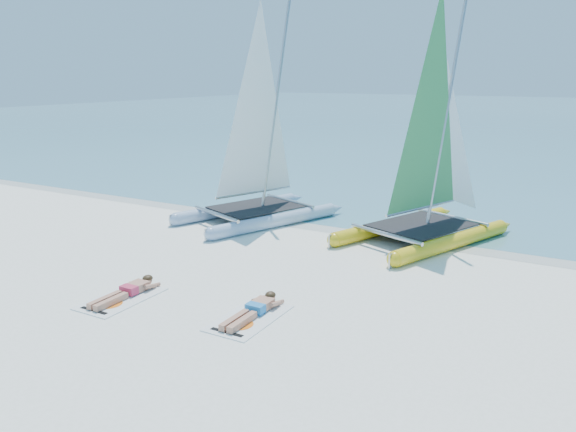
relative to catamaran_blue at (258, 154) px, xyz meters
name	(u,v)px	position (x,y,z in m)	size (l,w,h in m)	color
ground	(284,293)	(3.88, -5.10, -2.16)	(140.00, 140.00, 0.00)	white
sea	(552,115)	(3.88, 57.90, -2.15)	(140.00, 115.00, 0.01)	#73B1BF
wet_sand_strip	(375,233)	(3.88, 0.40, -2.15)	(140.00, 1.40, 0.01)	beige
catamaran_blue	(258,154)	(0.00, 0.00, 0.00)	(4.29, 5.86, 7.23)	#A9BDDF
catamaran_yellow	(437,159)	(5.51, 0.83, 0.15)	(4.35, 5.94, 7.33)	yellow
towel_a	(121,298)	(1.03, -7.09, -2.15)	(1.00, 1.85, 0.02)	white
sunbather_a	(128,291)	(1.03, -6.90, -2.04)	(0.37, 1.73, 0.26)	tan
towel_b	(249,318)	(3.94, -6.58, -2.15)	(1.00, 1.85, 0.02)	white
sunbather_b	(254,309)	(3.94, -6.39, -2.04)	(0.37, 1.73, 0.26)	tan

